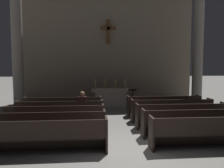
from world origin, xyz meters
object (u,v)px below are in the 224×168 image
Objects in this scene: pew_right_row_5 at (164,105)px; lone_worshipper at (83,106)px; pew_left_row_5 at (63,107)px; pew_left_row_1 at (43,136)px; column_right_second at (198,42)px; pew_left_row_3 at (56,118)px; altar at (110,97)px; pew_left_row_2 at (51,126)px; pew_right_row_3 at (181,115)px; pew_right_row_2 at (194,122)px; candlestick_outer_left at (96,86)px; pew_left_row_4 at (60,112)px; candlestick_outer_right at (125,86)px; lectern at (132,100)px; pew_right_row_1 at (210,132)px; candlestick_inner_right at (116,86)px; candlestick_inner_left at (105,86)px; column_left_second at (17,40)px; pew_right_row_4 at (172,110)px.

pew_right_row_5 is 2.64× the size of lone_worshipper.
pew_left_row_5 is 2.64× the size of lone_worshipper.
column_right_second is (7.37, 6.42, 3.22)m from pew_left_row_1.
pew_left_row_3 is 5.21m from altar.
pew_left_row_2 is at bearing -146.19° from pew_right_row_5.
column_right_second is at bearing -3.70° from altar.
pew_right_row_3 is (4.71, 0.00, 0.00)m from pew_left_row_3.
pew_right_row_3 is 1.59× the size of altar.
candlestick_outer_left is (-3.21, 5.69, 0.71)m from pew_right_row_2.
pew_right_row_5 is (4.71, 1.05, 0.00)m from pew_left_row_4.
pew_right_row_2 is at bearing -75.18° from candlestick_outer_right.
lectern reaches higher than altar.
pew_right_row_1 is 3.02× the size of lectern.
candlestick_outer_left is at bearing 67.23° from pew_left_row_4.
pew_right_row_2 is 1.59× the size of altar.
candlestick_inner_right reaches higher than pew_right_row_1.
column_right_second is 5.88m from candlestick_inner_left.
altar is 1.67× the size of lone_worshipper.
column_left_second is (-2.66, 2.21, 3.22)m from pew_left_row_5.
pew_left_row_1 is 3.33m from lone_worshipper.
candlestick_inner_left is at bearing 50.98° from pew_left_row_5.
pew_left_row_4 and pew_right_row_2 have the same top height.
pew_left_row_4 is at bearing -156.10° from column_right_second.
column_right_second is at bearing -4.46° from candlestick_outer_right.
pew_right_row_5 is 6.03× the size of candlestick_inner_left.
pew_right_row_5 is 1.86m from lectern.
pew_left_row_4 is at bearing -119.81° from candlestick_inner_left.
column_right_second reaches higher than lone_worshipper.
candlestick_outer_right is (3.21, 6.75, 0.71)m from pew_left_row_1.
pew_left_row_1 is 5.16m from pew_right_row_3.
candlestick_inner_right is at bearing 122.76° from lectern.
pew_left_row_3 is 0.46× the size of column_right_second.
pew_left_row_3 is 1.00× the size of pew_right_row_2.
pew_left_row_4 is 4.29m from altar.
lone_worshipper is at bearing -116.07° from candlestick_inner_right.
pew_right_row_4 is 6.03× the size of candlestick_inner_left.
pew_left_row_2 is 2.34m from lone_worshipper.
column_left_second is 6.91m from lectern.
candlestick_inner_right is 1.00× the size of candlestick_outer_right.
candlestick_inner_right is at bearing 0.00° from candlestick_inner_left.
pew_right_row_4 is at bearing -60.19° from candlestick_inner_right.
pew_left_row_5 is 4.73m from column_left_second.
pew_left_row_1 is at bearing -167.41° from pew_right_row_2.
pew_right_row_2 is 6.16m from altar.
pew_left_row_2 is (0.00, 1.05, 0.00)m from pew_left_row_1.
candlestick_inner_left is (-2.66, 5.69, 0.71)m from pew_right_row_2.
pew_right_row_3 is 1.05m from pew_right_row_4.
pew_left_row_1 is 1.05m from pew_left_row_2.
pew_left_row_4 is at bearing 90.00° from pew_left_row_3.
pew_left_row_2 and pew_right_row_3 have the same top height.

